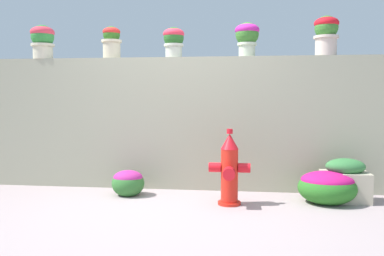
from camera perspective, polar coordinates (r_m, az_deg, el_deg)
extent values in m
plane|color=#A49192|center=(4.20, -4.14, -11.34)|extent=(24.00, 24.00, 0.00)
cube|color=#A19F86|center=(5.06, -1.97, 0.67)|extent=(5.99, 0.29, 1.62)
cylinder|color=beige|center=(5.59, -20.25, 10.05)|extent=(0.25, 0.25, 0.19)
cylinder|color=beige|center=(5.60, -20.27, 10.89)|extent=(0.29, 0.29, 0.03)
sphere|color=#2F8437|center=(5.61, -20.30, 12.01)|extent=(0.29, 0.29, 0.29)
ellipsoid|color=#D93749|center=(5.62, -20.31, 12.51)|extent=(0.30, 0.30, 0.16)
cylinder|color=beige|center=(5.30, -11.23, 10.79)|extent=(0.22, 0.22, 0.23)
cylinder|color=beige|center=(5.31, -11.25, 11.89)|extent=(0.26, 0.26, 0.03)
sphere|color=#2D641D|center=(5.32, -11.26, 12.74)|extent=(0.21, 0.21, 0.21)
ellipsoid|color=red|center=(5.33, -11.27, 13.14)|extent=(0.22, 0.22, 0.12)
cylinder|color=beige|center=(5.09, -2.59, 10.77)|extent=(0.20, 0.20, 0.17)
cylinder|color=beige|center=(5.10, -2.59, 11.56)|extent=(0.24, 0.24, 0.03)
sphere|color=#265E23|center=(5.12, -2.59, 12.61)|extent=(0.25, 0.25, 0.25)
ellipsoid|color=#E52D41|center=(5.12, -2.59, 13.10)|extent=(0.26, 0.26, 0.14)
cylinder|color=beige|center=(5.06, 7.74, 10.80)|extent=(0.20, 0.20, 0.17)
cylinder|color=beige|center=(5.07, 7.75, 11.61)|extent=(0.23, 0.23, 0.03)
sphere|color=#346D27|center=(5.08, 7.77, 12.95)|extent=(0.28, 0.28, 0.28)
ellipsoid|color=#B42089|center=(5.09, 7.77, 13.50)|extent=(0.30, 0.30, 0.16)
cylinder|color=beige|center=(5.10, 18.34, 10.91)|extent=(0.25, 0.25, 0.23)
cylinder|color=beige|center=(5.12, 18.37, 12.04)|extent=(0.29, 0.29, 0.03)
sphere|color=#39762D|center=(5.13, 18.40, 13.29)|extent=(0.27, 0.27, 0.27)
ellipsoid|color=red|center=(5.14, 18.41, 13.81)|extent=(0.29, 0.29, 0.15)
cylinder|color=red|center=(4.39, 5.27, -10.45)|extent=(0.24, 0.24, 0.03)
cylinder|color=red|center=(4.32, 5.29, -6.86)|extent=(0.18, 0.18, 0.59)
cone|color=red|center=(4.27, 5.33, -1.89)|extent=(0.19, 0.19, 0.16)
cylinder|color=red|center=(4.26, 5.34, -0.46)|extent=(0.06, 0.06, 0.05)
cylinder|color=red|center=(4.31, 3.24, -5.55)|extent=(0.13, 0.10, 0.10)
cylinder|color=red|center=(4.30, 7.37, -5.60)|extent=(0.13, 0.10, 0.10)
cylinder|color=red|center=(4.15, 5.24, -6.39)|extent=(0.13, 0.14, 0.13)
ellipsoid|color=#2C7124|center=(4.63, 18.50, -8.01)|extent=(0.62, 0.56, 0.36)
ellipsoid|color=#C11669|center=(4.61, 18.52, -7.03)|extent=(0.56, 0.50, 0.20)
ellipsoid|color=#357332|center=(4.78, -8.99, -7.72)|extent=(0.38, 0.34, 0.31)
ellipsoid|color=#B32A83|center=(4.77, -9.00, -6.91)|extent=(0.34, 0.30, 0.17)
cube|color=#B8AD94|center=(4.76, 20.71, -7.74)|extent=(0.50, 0.34, 0.32)
ellipsoid|color=#35743B|center=(4.72, 20.79, -5.10)|extent=(0.42, 0.29, 0.18)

